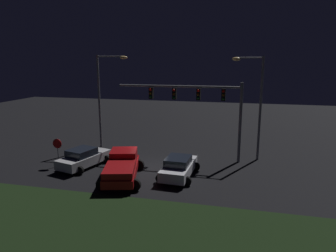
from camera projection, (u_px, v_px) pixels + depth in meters
The scene contains 9 objects.
ground_plane at pixel (149, 167), 24.01m from camera, with size 80.00×80.00×0.00m, color black.
grass_median at pixel (98, 224), 15.48m from camera, with size 23.68×6.52×0.10m, color black.
pickup_truck at pixel (122, 165), 21.40m from camera, with size 3.79×5.73×1.80m.
car_sedan at pixel (179, 167), 21.82m from camera, with size 2.64×4.49×1.51m.
car_sedan_far at pixel (84, 158), 23.88m from camera, with size 3.19×4.72×1.51m.
traffic_signal_gantry at pixel (199, 100), 24.88m from camera, with size 10.32×0.56×6.50m.
street_lamp_left at pixel (105, 90), 28.39m from camera, with size 3.00×0.44×8.68m.
street_lamp_right at pixel (255, 96), 24.79m from camera, with size 2.54×0.44×8.54m.
stop_sign at pixel (58, 147), 23.83m from camera, with size 0.76×0.08×2.23m.
Camera 1 is at (6.74, -21.86, 8.12)m, focal length 32.75 mm.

